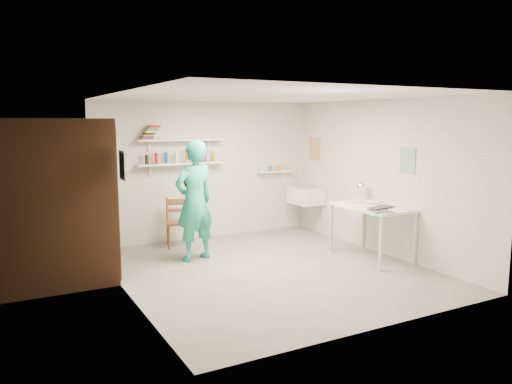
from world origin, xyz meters
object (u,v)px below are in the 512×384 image
belfast_sink (306,195)px  wall_clock (193,179)px  man (195,201)px  work_table (371,232)px  desk_lamp (362,187)px  wooden_chair (178,223)px

belfast_sink → wall_clock: bearing=-168.0°
man → work_table: (2.37, -1.19, -0.49)m
desk_lamp → wooden_chair: bearing=148.3°
wooden_chair → work_table: wooden_chair is taller
man → desk_lamp: bearing=149.7°
desk_lamp → belfast_sink: bearing=93.6°
belfast_sink → wooden_chair: belfast_sink is taller
wall_clock → man: bearing=-119.8°
man → wooden_chair: (0.03, 0.86, -0.49)m
wall_clock → desk_lamp: wall_clock is taller
belfast_sink → wooden_chair: bearing=177.0°
belfast_sink → work_table: bearing=-93.3°
man → work_table: man is taller
man → wooden_chair: man is taller
belfast_sink → man: (-2.48, -0.73, 0.19)m
man → belfast_sink: bearing=-178.5°
work_table → desk_lamp: (0.20, 0.49, 0.62)m
wooden_chair → belfast_sink: bearing=12.0°
wooden_chair → wall_clock: bearing=-72.7°
work_table → desk_lamp: desk_lamp is taller
man → work_table: bearing=138.3°
wooden_chair → work_table: (2.34, -2.05, -0.00)m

